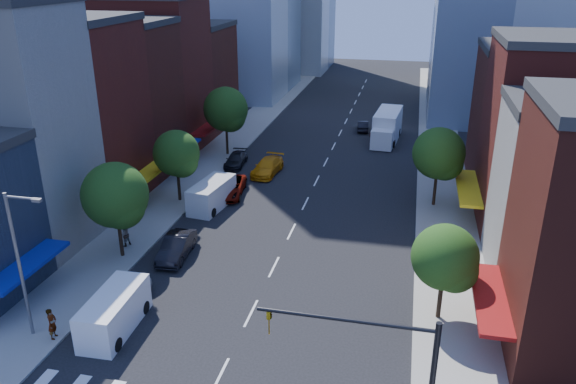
% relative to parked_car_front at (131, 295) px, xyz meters
% --- Properties ---
extents(ground, '(220.00, 220.00, 0.00)m').
position_rel_parked_car_front_xyz_m(ground, '(7.80, -5.24, -0.72)').
color(ground, black).
rests_on(ground, ground).
extents(sidewalk_left, '(5.00, 120.00, 0.15)m').
position_rel_parked_car_front_xyz_m(sidewalk_left, '(-4.70, 34.76, -0.64)').
color(sidewalk_left, gray).
rests_on(sidewalk_left, ground).
extents(sidewalk_right, '(5.00, 120.00, 0.15)m').
position_rel_parked_car_front_xyz_m(sidewalk_right, '(20.30, 34.76, -0.64)').
color(sidewalk_right, gray).
rests_on(sidewalk_right, ground).
extents(bldg_left_2, '(12.00, 9.00, 16.00)m').
position_rel_parked_car_front_xyz_m(bldg_left_2, '(-13.20, 15.26, 7.28)').
color(bldg_left_2, '#5E1B16').
rests_on(bldg_left_2, ground).
extents(bldg_left_3, '(12.00, 8.00, 15.00)m').
position_rel_parked_car_front_xyz_m(bldg_left_3, '(-13.20, 23.76, 6.78)').
color(bldg_left_3, '#4D1A13').
rests_on(bldg_left_3, ground).
extents(bldg_left_4, '(12.00, 9.00, 17.00)m').
position_rel_parked_car_front_xyz_m(bldg_left_4, '(-13.20, 32.26, 7.78)').
color(bldg_left_4, '#5E1B16').
rests_on(bldg_left_4, ground).
extents(bldg_left_5, '(12.00, 10.00, 13.00)m').
position_rel_parked_car_front_xyz_m(bldg_left_5, '(-13.20, 41.76, 5.78)').
color(bldg_left_5, '#4D1A13').
rests_on(bldg_left_5, ground).
extents(bldg_right_2, '(12.00, 10.00, 15.00)m').
position_rel_parked_car_front_xyz_m(bldg_right_2, '(28.80, 18.76, 6.78)').
color(bldg_right_2, '#5E1B16').
rests_on(bldg_right_2, ground).
extents(bldg_right_3, '(12.00, 10.00, 13.00)m').
position_rel_parked_car_front_xyz_m(bldg_right_3, '(28.80, 28.76, 5.78)').
color(bldg_right_3, '#4D1A13').
rests_on(bldg_right_3, ground).
extents(streetlight, '(2.25, 0.25, 9.00)m').
position_rel_parked_car_front_xyz_m(streetlight, '(-4.01, -4.24, 4.56)').
color(streetlight, slate).
rests_on(streetlight, sidewalk_left).
extents(tree_left_near, '(4.80, 4.80, 7.30)m').
position_rel_parked_car_front_xyz_m(tree_left_near, '(-3.55, 5.68, 4.15)').
color(tree_left_near, black).
rests_on(tree_left_near, sidewalk_left).
extents(tree_left_mid, '(4.20, 4.20, 6.65)m').
position_rel_parked_car_front_xyz_m(tree_left_mid, '(-3.55, 16.68, 3.81)').
color(tree_left_mid, black).
rests_on(tree_left_mid, sidewalk_left).
extents(tree_left_far, '(5.00, 5.00, 7.75)m').
position_rel_parked_car_front_xyz_m(tree_left_far, '(-3.55, 30.68, 4.49)').
color(tree_left_far, black).
rests_on(tree_left_far, sidewalk_left).
extents(tree_right_near, '(4.00, 4.00, 6.20)m').
position_rel_parked_car_front_xyz_m(tree_right_near, '(19.45, 2.68, 3.47)').
color(tree_right_near, black).
rests_on(tree_right_near, sidewalk_right).
extents(tree_right_far, '(4.60, 4.60, 7.20)m').
position_rel_parked_car_front_xyz_m(tree_right_far, '(19.45, 20.68, 4.15)').
color(tree_right_far, black).
rests_on(tree_right_far, sidewalk_right).
extents(parked_car_front, '(2.17, 4.37, 1.43)m').
position_rel_parked_car_front_xyz_m(parked_car_front, '(0.00, 0.00, 0.00)').
color(parked_car_front, '#A0A0A5').
rests_on(parked_car_front, ground).
extents(parked_car_second, '(2.14, 5.15, 1.66)m').
position_rel_parked_car_front_xyz_m(parked_car_second, '(0.30, 6.67, 0.11)').
color(parked_car_second, black).
rests_on(parked_car_second, ground).
extents(parked_car_third, '(3.43, 6.14, 1.62)m').
position_rel_parked_car_front_xyz_m(parked_car_third, '(0.30, 19.19, 0.10)').
color(parked_car_third, '#999999').
rests_on(parked_car_third, ground).
extents(parked_car_rear, '(2.23, 4.82, 1.36)m').
position_rel_parked_car_front_xyz_m(parked_car_rear, '(-1.61, 27.39, -0.03)').
color(parked_car_rear, black).
rests_on(parked_car_rear, ground).
extents(cargo_van_near, '(2.44, 5.65, 2.38)m').
position_rel_parked_car_front_xyz_m(cargo_van_near, '(0.30, -2.73, 0.46)').
color(cargo_van_near, white).
rests_on(cargo_van_near, ground).
extents(cargo_van_far, '(2.99, 5.91, 2.41)m').
position_rel_parked_car_front_xyz_m(cargo_van_far, '(-0.32, 16.00, 0.48)').
color(cargo_van_far, silver).
rests_on(cargo_van_far, ground).
extents(taxi, '(2.75, 5.72, 1.61)m').
position_rel_parked_car_front_xyz_m(taxi, '(2.41, 25.60, 0.09)').
color(taxi, orange).
rests_on(taxi, ground).
extents(traffic_car_oncoming, '(1.82, 4.13, 1.32)m').
position_rel_parked_car_front_xyz_m(traffic_car_oncoming, '(10.53, 44.46, -0.06)').
color(traffic_car_oncoming, black).
rests_on(traffic_car_oncoming, ground).
extents(traffic_car_far, '(1.94, 4.44, 1.49)m').
position_rel_parked_car_front_xyz_m(traffic_car_far, '(12.68, 42.70, 0.03)').
color(traffic_car_far, '#999999').
rests_on(traffic_car_far, ground).
extents(box_truck, '(3.42, 9.27, 3.66)m').
position_rel_parked_car_front_xyz_m(box_truck, '(13.85, 40.49, 1.01)').
color(box_truck, white).
rests_on(box_truck, ground).
extents(pedestrian_near, '(0.57, 0.77, 1.95)m').
position_rel_parked_car_front_xyz_m(pedestrian_near, '(-2.70, -4.34, 0.41)').
color(pedestrian_near, '#999999').
rests_on(pedestrian_near, sidewalk_left).
extents(pedestrian_far, '(1.08, 1.17, 1.95)m').
position_rel_parked_car_front_xyz_m(pedestrian_far, '(-4.23, 7.20, 0.41)').
color(pedestrian_far, '#999999').
rests_on(pedestrian_far, sidewalk_left).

